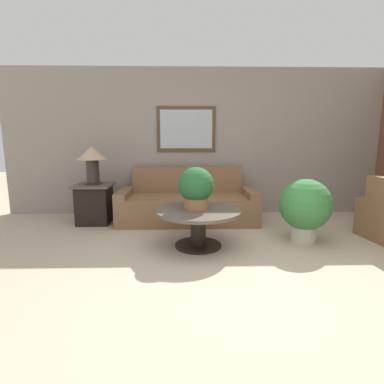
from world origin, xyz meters
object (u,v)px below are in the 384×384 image
coffee_table (198,220)px  side_table (95,203)px  couch_main (188,204)px  table_lamp (92,158)px  potted_plant_floor (305,207)px  potted_plant_on_table (196,187)px

coffee_table → side_table: 2.01m
couch_main → coffee_table: size_ratio=2.09×
coffee_table → table_lamp: 2.13m
side_table → potted_plant_floor: size_ratio=0.75×
table_lamp → potted_plant_floor: (3.06, -1.02, -0.58)m
coffee_table → potted_plant_on_table: bearing=117.0°
coffee_table → side_table: bearing=145.2°
coffee_table → side_table: (-1.65, 1.15, -0.02)m
side_table → potted_plant_floor: 3.23m
table_lamp → potted_plant_on_table: 1.98m
side_table → table_lamp: table_lamp is taller
side_table → potted_plant_on_table: size_ratio=1.21×
coffee_table → side_table: side_table is taller
potted_plant_floor → table_lamp: bearing=161.6°
coffee_table → potted_plant_on_table: (-0.03, 0.05, 0.41)m
table_lamp → potted_plant_floor: 3.28m
side_table → table_lamp: bearing=180.0°
side_table → potted_plant_floor: (3.06, -1.02, 0.16)m
coffee_table → table_lamp: size_ratio=1.78×
coffee_table → potted_plant_floor: 1.43m
coffee_table → potted_plant_on_table: 0.42m
couch_main → potted_plant_floor: couch_main is taller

